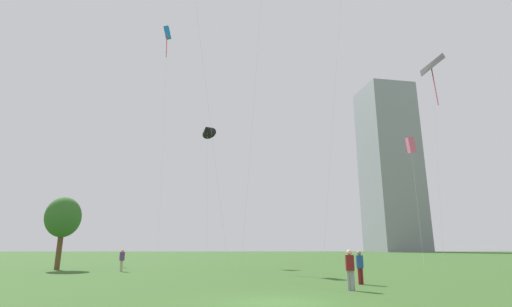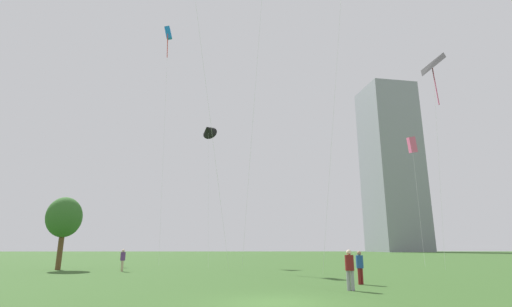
{
  "view_description": "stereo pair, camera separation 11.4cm",
  "coord_description": "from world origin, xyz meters",
  "views": [
    {
      "loc": [
        -1.15,
        -14.6,
        2.03
      ],
      "look_at": [
        -0.57,
        9.29,
        8.03
      ],
      "focal_mm": 25.97,
      "sensor_mm": 36.0,
      "label": 1
    },
    {
      "loc": [
        -1.04,
        -14.6,
        2.03
      ],
      "look_at": [
        -0.57,
        9.29,
        8.03
      ],
      "focal_mm": 25.97,
      "sensor_mm": 36.0,
      "label": 2
    }
  ],
  "objects": [
    {
      "name": "person_standing_1",
      "position": [
        5.13,
        6.64,
        1.02
      ],
      "size": [
        0.39,
        0.39,
        1.77
      ],
      "rotation": [
        0.0,
        0.0,
        0.54
      ],
      "color": "maroon",
      "rests_on": "ground"
    },
    {
      "name": "person_standing_2",
      "position": [
        -13.48,
        23.52,
        0.96
      ],
      "size": [
        0.37,
        0.37,
        1.67
      ],
      "rotation": [
        0.0,
        0.0,
        1.9
      ],
      "color": "gray",
      "rests_on": "ground"
    },
    {
      "name": "kite_flying_1",
      "position": [
        16.55,
        17.35,
        18.83
      ],
      "size": [
        3.03,
        4.05,
        20.2
      ],
      "color": "silver",
      "rests_on": "ground"
    },
    {
      "name": "distant_highrise_0",
      "position": [
        55.68,
        128.15,
        32.95
      ],
      "size": [
        20.92,
        21.29,
        65.9
      ],
      "primitive_type": "cube",
      "rotation": [
        0.0,
        0.0,
        0.15
      ],
      "color": "gray",
      "rests_on": "ground"
    },
    {
      "name": "kite_flying_2",
      "position": [
        -12.47,
        31.95,
        31.01
      ],
      "size": [
        1.99,
        3.93,
        32.13
      ],
      "color": "silver",
      "rests_on": "ground"
    },
    {
      "name": "ground",
      "position": [
        0.0,
        0.0,
        0.0
      ],
      "size": [
        280.0,
        280.0,
        0.0
      ],
      "primitive_type": "plane",
      "color": "#335623"
    },
    {
      "name": "kite_flying_5",
      "position": [
        20.11,
        31.18,
        14.78
      ],
      "size": [
        3.33,
        6.57,
        15.92
      ],
      "color": "silver",
      "rests_on": "ground"
    },
    {
      "name": "kite_flying_3",
      "position": [
        -6.19,
        30.22,
        16.31
      ],
      "size": [
        2.31,
        7.54,
        17.41
      ],
      "color": "silver",
      "rests_on": "ground"
    },
    {
      "name": "park_tree_0",
      "position": [
        -17.92,
        19.96,
        4.56
      ],
      "size": [
        3.09,
        3.09,
        6.44
      ],
      "color": "brown",
      "rests_on": "ground"
    },
    {
      "name": "person_standing_0",
      "position": [
        -11.53,
        17.68,
        1.04
      ],
      "size": [
        0.4,
        0.4,
        1.79
      ],
      "rotation": [
        0.0,
        0.0,
        5.2
      ],
      "color": "tan",
      "rests_on": "ground"
    },
    {
      "name": "person_standing_3",
      "position": [
        3.81,
        3.77,
        1.08
      ],
      "size": [
        0.42,
        0.42,
        1.87
      ],
      "rotation": [
        0.0,
        0.0,
        2.76
      ],
      "color": "gray",
      "rests_on": "ground"
    }
  ]
}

